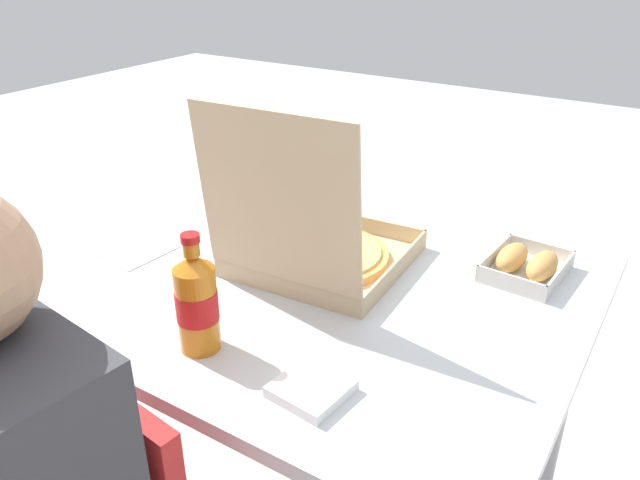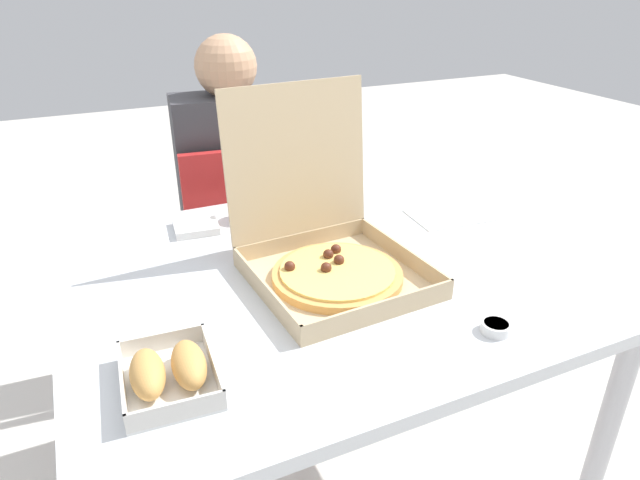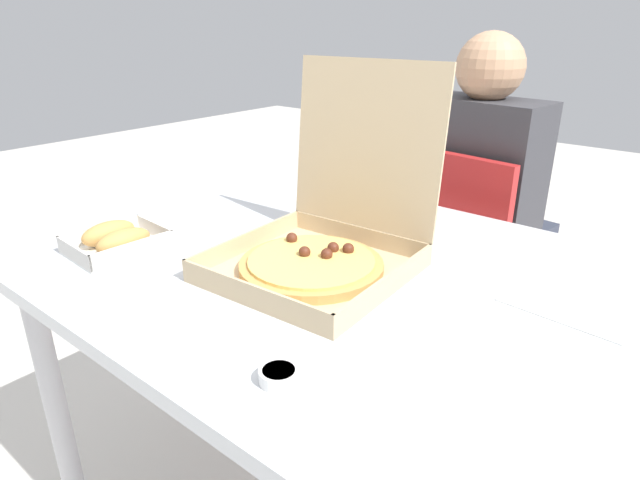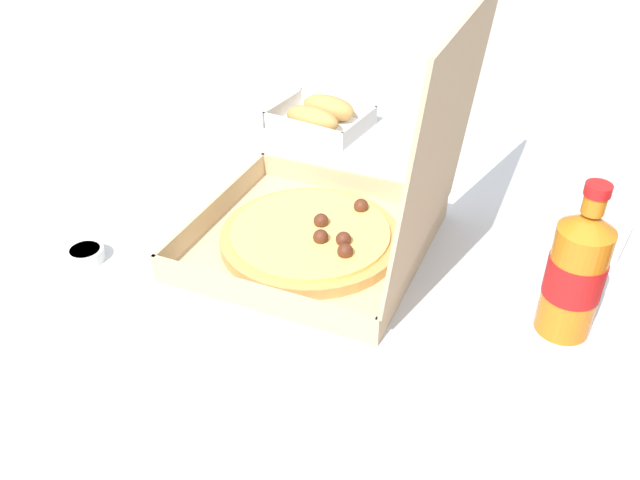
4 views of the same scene
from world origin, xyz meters
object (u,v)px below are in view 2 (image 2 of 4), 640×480
object	(u,v)px
paper_menu	(449,215)
bread_side_box	(169,372)
pizza_box_open	(329,252)
diner_person	(231,176)
chair	(238,237)
napkin_pile	(196,226)
dipping_sauce_cup	(496,327)
cola_bottle	(280,182)

from	to	relation	value
paper_menu	bread_side_box	bearing A→B (deg)	-151.66
pizza_box_open	bread_side_box	world-z (taller)	pizza_box_open
pizza_box_open	bread_side_box	bearing A→B (deg)	-150.66
diner_person	paper_menu	world-z (taller)	diner_person
chair	bread_side_box	world-z (taller)	chair
chair	pizza_box_open	distance (m)	0.78
diner_person	paper_menu	bearing A→B (deg)	-55.70
napkin_pile	bread_side_box	bearing A→B (deg)	-107.25
pizza_box_open	dipping_sauce_cup	world-z (taller)	pizza_box_open
pizza_box_open	napkin_pile	bearing A→B (deg)	121.50
cola_bottle	napkin_pile	size ratio (longest dim) A/B	2.04
paper_menu	pizza_box_open	bearing A→B (deg)	-156.72
paper_menu	cola_bottle	bearing A→B (deg)	158.40
chair	pizza_box_open	xyz separation A→B (m)	(0.00, -0.73, 0.29)
napkin_pile	pizza_box_open	bearing A→B (deg)	-58.50
chair	napkin_pile	size ratio (longest dim) A/B	7.55
chair	cola_bottle	size ratio (longest dim) A/B	3.71
bread_side_box	diner_person	bearing A→B (deg)	68.39
paper_menu	dipping_sauce_cup	size ratio (longest dim) A/B	3.75
diner_person	dipping_sauce_cup	xyz separation A→B (m)	(0.19, -1.11, 0.04)
pizza_box_open	bread_side_box	xyz separation A→B (m)	(-0.39, -0.22, -0.03)
chair	bread_side_box	bearing A→B (deg)	-112.44
pizza_box_open	paper_menu	size ratio (longest dim) A/B	1.94
chair	paper_menu	world-z (taller)	chair
pizza_box_open	cola_bottle	world-z (taller)	pizza_box_open
paper_menu	dipping_sauce_cup	bearing A→B (deg)	-112.99
cola_bottle	napkin_pile	world-z (taller)	cola_bottle
napkin_pile	diner_person	bearing A→B (deg)	63.00
chair	cola_bottle	distance (m)	0.50
bread_side_box	dipping_sauce_cup	distance (m)	0.59
diner_person	dipping_sauce_cup	distance (m)	1.13
pizza_box_open	cola_bottle	distance (m)	0.36
chair	napkin_pile	bearing A→B (deg)	-119.66
bread_side_box	pizza_box_open	bearing A→B (deg)	29.34
cola_bottle	napkin_pile	bearing A→B (deg)	-179.77
bread_side_box	cola_bottle	xyz separation A→B (m)	(0.41, 0.57, 0.07)
diner_person	napkin_pile	xyz separation A→B (m)	(-0.22, -0.43, 0.04)
napkin_pile	chair	bearing A→B (deg)	60.34
bread_side_box	cola_bottle	distance (m)	0.71
cola_bottle	dipping_sauce_cup	distance (m)	0.71
pizza_box_open	bread_side_box	size ratio (longest dim) A/B	2.04
diner_person	paper_menu	size ratio (longest dim) A/B	5.48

